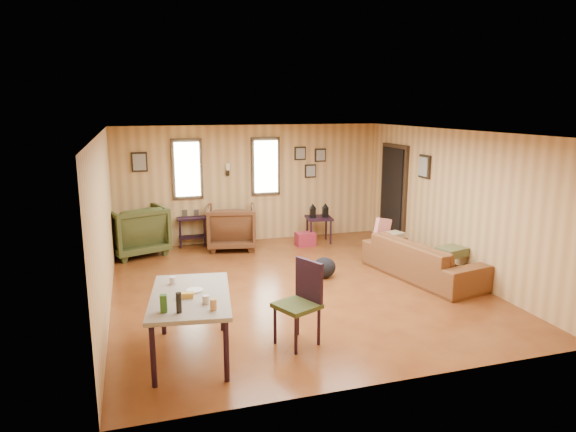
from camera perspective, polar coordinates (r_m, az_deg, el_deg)
name	(u,v)px	position (r m, az deg, el deg)	size (l,w,h in m)	color
room	(301,207)	(8.10, 1.41, 0.97)	(5.54, 6.04, 2.44)	brown
sofa	(423,253)	(8.69, 14.76, -3.97)	(2.17, 0.63, 0.85)	brown
recliner_brown	(231,225)	(10.18, -6.30, -0.98)	(0.92, 0.87, 0.95)	#482915
recliner_green	(135,228)	(10.11, -16.62, -1.26)	(1.01, 0.94, 1.04)	#363C1B
end_table	(192,225)	(10.57, -10.67, -0.99)	(0.59, 0.54, 0.73)	black
side_table	(319,216)	(10.58, 3.45, 0.02)	(0.58, 0.58, 0.82)	black
cooler	(305,239)	(10.38, 1.93, -2.58)	(0.39, 0.28, 0.27)	maroon
backpack	(324,268)	(8.48, 4.01, -5.76)	(0.43, 0.34, 0.35)	black
sofa_pillows	(418,241)	(9.09, 14.19, -2.68)	(0.89, 1.84, 0.38)	#50552F
dining_table	(190,300)	(5.85, -10.81, -9.19)	(1.05, 1.54, 0.94)	gray
dining_chair	(302,298)	(6.11, 1.54, -9.08)	(0.60, 0.60, 1.00)	#363C1B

